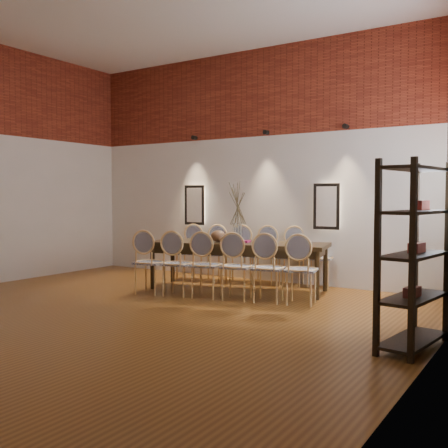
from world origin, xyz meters
The scene contains 27 objects.
floor centered at (0.00, 0.00, -0.01)m, with size 7.00×7.00×0.02m, color brown.
wall_back centered at (0.00, 3.55, 2.00)m, with size 7.00×0.10×4.00m, color silver.
wall_right centered at (3.55, 0.00, 2.00)m, with size 0.10×7.00×4.00m, color silver.
brick_band_back centered at (0.00, 3.48, 3.25)m, with size 7.00×0.02×1.50m, color maroon.
niche_left centered at (-1.30, 3.45, 1.30)m, with size 0.36×0.06×0.66m, color #FFEAC6.
niche_right centered at (1.30, 3.45, 1.30)m, with size 0.36×0.06×0.66m, color #FFEAC6.
spot_fixture_left centered at (-1.30, 3.42, 2.55)m, with size 0.08×0.08×0.10m, color black.
spot_fixture_mid centered at (0.20, 3.42, 2.55)m, with size 0.08×0.08×0.10m, color black.
spot_fixture_right centered at (1.60, 3.42, 2.55)m, with size 0.08×0.08×0.10m, color black.
dining_table centered at (0.24, 2.43, 0.38)m, with size 2.76×0.89×0.75m, color black.
chair_near_a centered at (-0.72, 1.47, 0.47)m, with size 0.44×0.44×0.94m, color #E7BD77, non-canonical shape.
chair_near_b centered at (-0.28, 1.57, 0.47)m, with size 0.44×0.44×0.94m, color #E7BD77, non-canonical shape.
chair_near_c centered at (0.17, 1.67, 0.47)m, with size 0.44×0.44×0.94m, color #E7BD77, non-canonical shape.
chair_near_d centered at (0.62, 1.77, 0.47)m, with size 0.44×0.44×0.94m, color #E7BD77, non-canonical shape.
chair_near_e centered at (1.07, 1.87, 0.47)m, with size 0.44×0.44×0.94m, color #E7BD77, non-canonical shape.
chair_near_f centered at (1.52, 1.97, 0.47)m, with size 0.44×0.44×0.94m, color #E7BD77, non-canonical shape.
chair_far_a centered at (-1.04, 2.89, 0.47)m, with size 0.44×0.44×0.94m, color #E7BD77, non-canonical shape.
chair_far_b centered at (-0.59, 2.99, 0.47)m, with size 0.44×0.44×0.94m, color #E7BD77, non-canonical shape.
chair_far_c centered at (-0.14, 3.09, 0.47)m, with size 0.44×0.44×0.94m, color #E7BD77, non-canonical shape.
chair_far_d centered at (0.31, 3.18, 0.47)m, with size 0.44×0.44×0.94m, color #E7BD77, non-canonical shape.
chair_far_e centered at (0.76, 3.28, 0.47)m, with size 0.44×0.44×0.94m, color #E7BD77, non-canonical shape.
chair_far_f centered at (1.21, 3.38, 0.47)m, with size 0.44×0.44×0.94m, color #E7BD77, non-canonical shape.
vase centered at (0.23, 2.43, 0.90)m, with size 0.14×0.14×0.30m, color silver.
dried_branches centered at (0.23, 2.43, 1.35)m, with size 0.50×0.50×0.70m, color brown, non-canonical shape.
bowl centered at (-0.05, 2.31, 0.84)m, with size 0.24×0.24×0.18m, color brown.
book centered at (0.29, 2.44, 0.77)m, with size 0.26×0.18×0.03m, color #941851.
shelving_rack centered at (3.28, 0.64, 0.90)m, with size 0.38×1.00×1.80m, color black, non-canonical shape.
Camera 1 is at (4.42, -4.52, 1.46)m, focal length 42.00 mm.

